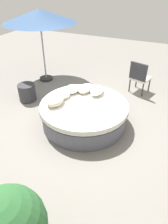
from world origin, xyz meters
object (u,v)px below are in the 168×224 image
round_bed (84,114)px  throw_pillow_4 (55,101)px  throw_pillow_0 (97,91)px  side_table (27,92)px  patio_chair (139,76)px  throw_pillow_1 (85,88)px  throw_pillow_2 (72,89)px  patio_umbrella (40,16)px  throw_pillow_3 (62,95)px

round_bed → throw_pillow_4: (0.29, -0.59, 0.37)m
throw_pillow_0 → side_table: 2.11m
throw_pillow_4 → patio_chair: 2.81m
throw_pillow_4 → throw_pillow_1: bearing=157.7°
throw_pillow_0 → throw_pillow_2: throw_pillow_0 is taller
round_bed → throw_pillow_1: (-0.59, -0.23, 0.35)m
round_bed → side_table: 1.99m
side_table → round_bed: bearing=79.1°
patio_umbrella → throw_pillow_2: bearing=51.1°
throw_pillow_3 → side_table: bearing=-103.2°
throw_pillow_4 → throw_pillow_2: bearing=172.7°
throw_pillow_2 → patio_chair: size_ratio=0.41×
throw_pillow_0 → side_table: size_ratio=0.99×
round_bed → throw_pillow_3: 0.70m
throw_pillow_0 → patio_chair: (-1.56, 0.74, -0.10)m
round_bed → throw_pillow_3: size_ratio=5.05×
throw_pillow_1 → throw_pillow_4: bearing=-22.3°
side_table → throw_pillow_4: bearing=64.0°
round_bed → throw_pillow_0: 0.69m
throw_pillow_3 → throw_pillow_4: throw_pillow_4 is taller
patio_chair → side_table: 3.31m
throw_pillow_0 → patio_umbrella: bearing=-117.4°
patio_chair → side_table: (1.75, -2.80, -0.31)m
patio_chair → side_table: patio_chair is taller
round_bed → throw_pillow_4: 0.76m
round_bed → throw_pillow_0: size_ratio=4.25×
throw_pillow_0 → throw_pillow_4: throw_pillow_4 is taller
throw_pillow_1 → patio_chair: (-1.53, 1.07, -0.08)m
throw_pillow_0 → throw_pillow_3: (0.51, -0.71, -0.02)m
side_table → patio_umbrella: bearing=-168.7°
patio_chair → patio_umbrella: patio_umbrella is taller
throw_pillow_4 → patio_chair: patio_chair is taller
throw_pillow_0 → side_table: (0.19, -2.06, -0.41)m
throw_pillow_3 → patio_chair: (-2.07, 1.45, -0.08)m
throw_pillow_4 → throw_pillow_0: bearing=140.9°
round_bed → patio_umbrella: bearing=-128.5°
throw_pillow_1 → patio_umbrella: (-1.19, -2.00, 1.38)m
throw_pillow_3 → side_table: 1.44m
throw_pillow_1 → throw_pillow_2: size_ratio=1.36×
throw_pillow_1 → throw_pillow_3: (0.53, -0.37, 0.00)m
throw_pillow_1 → patio_umbrella: 2.71m
throw_pillow_2 → patio_umbrella: patio_umbrella is taller
patio_umbrella → round_bed: bearing=51.5°
round_bed → throw_pillow_0: bearing=169.6°
round_bed → throw_pillow_1: throw_pillow_1 is taller
round_bed → patio_chair: patio_chair is taller
throw_pillow_0 → throw_pillow_2: (0.18, -0.61, -0.00)m
throw_pillow_3 → side_table: (-0.32, -1.35, -0.40)m
throw_pillow_2 → throw_pillow_4: 0.68m
side_table → throw_pillow_3: bearing=76.8°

